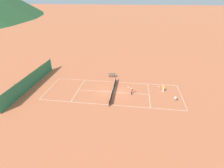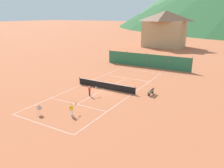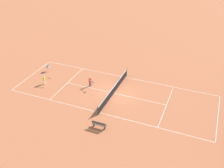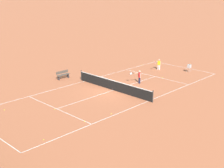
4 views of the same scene
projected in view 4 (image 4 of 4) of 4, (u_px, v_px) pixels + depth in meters
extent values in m
plane|color=#B7603D|center=(113.00, 90.00, 28.87)|extent=(600.00, 600.00, 0.00)
cube|color=white|center=(183.00, 67.00, 36.98)|extent=(8.25, 0.05, 0.01)
cube|color=white|center=(148.00, 101.00, 26.14)|extent=(0.05, 23.85, 0.01)
cube|color=white|center=(84.00, 81.00, 31.61)|extent=(0.05, 23.85, 0.01)
cube|color=white|center=(57.00, 109.00, 24.51)|extent=(8.20, 0.05, 0.01)
cube|color=white|center=(155.00, 76.00, 33.24)|extent=(8.20, 0.05, 0.01)
cube|color=white|center=(113.00, 90.00, 28.87)|extent=(0.05, 12.80, 0.01)
cylinder|color=#2D2D2D|center=(153.00, 96.00, 25.68)|extent=(0.08, 0.08, 1.06)
cylinder|color=#2D2D2D|center=(81.00, 75.00, 31.75)|extent=(0.08, 0.08, 1.06)
cube|color=black|center=(113.00, 86.00, 28.74)|extent=(9.10, 0.02, 0.91)
cube|color=white|center=(113.00, 81.00, 28.59)|extent=(9.10, 0.04, 0.06)
cylinder|color=#23284C|center=(140.00, 81.00, 30.73)|extent=(0.11, 0.11, 0.62)
cylinder|color=#23284C|center=(139.00, 80.00, 30.91)|extent=(0.11, 0.11, 0.62)
cube|color=red|center=(140.00, 75.00, 30.66)|extent=(0.34, 0.28, 0.48)
sphere|color=beige|center=(140.00, 71.00, 30.55)|extent=(0.19, 0.19, 0.19)
cylinder|color=beige|center=(140.00, 76.00, 30.49)|extent=(0.07, 0.07, 0.48)
cylinder|color=beige|center=(137.00, 73.00, 30.69)|extent=(0.27, 0.46, 0.07)
cylinder|color=black|center=(133.00, 73.00, 30.58)|extent=(0.12, 0.21, 0.03)
torus|color=black|center=(131.00, 73.00, 30.50)|extent=(0.14, 0.26, 0.28)
cylinder|color=silver|center=(131.00, 73.00, 30.50)|extent=(0.11, 0.23, 0.25)
cylinder|color=white|center=(160.00, 67.00, 35.75)|extent=(0.11, 0.11, 0.59)
cylinder|color=white|center=(158.00, 67.00, 35.83)|extent=(0.11, 0.11, 0.59)
cube|color=yellow|center=(159.00, 63.00, 35.63)|extent=(0.32, 0.23, 0.46)
sphere|color=tan|center=(159.00, 60.00, 35.53)|extent=(0.18, 0.18, 0.18)
cylinder|color=tan|center=(160.00, 63.00, 35.55)|extent=(0.07, 0.07, 0.46)
cylinder|color=tan|center=(157.00, 62.00, 35.47)|extent=(0.19, 0.46, 0.07)
cylinder|color=black|center=(156.00, 62.00, 35.19)|extent=(0.08, 0.21, 0.03)
torus|color=red|center=(155.00, 63.00, 34.98)|extent=(0.10, 0.28, 0.28)
cylinder|color=silver|center=(155.00, 63.00, 34.98)|extent=(0.07, 0.24, 0.25)
sphere|color=#CCE033|center=(55.00, 109.00, 24.36)|extent=(0.07, 0.07, 0.07)
sphere|color=#CCE033|center=(142.00, 65.00, 38.03)|extent=(0.07, 0.07, 0.07)
sphere|color=#CCE033|center=(4.00, 110.00, 24.22)|extent=(0.07, 0.07, 0.07)
sphere|color=#CCE033|center=(111.00, 114.00, 23.47)|extent=(0.07, 0.07, 0.07)
sphere|color=#CCE033|center=(85.00, 121.00, 22.17)|extent=(0.07, 0.07, 0.07)
sphere|color=#CCE033|center=(162.00, 77.00, 32.82)|extent=(0.07, 0.07, 0.07)
sphere|color=#CCE033|center=(44.00, 140.00, 19.52)|extent=(0.07, 0.07, 0.07)
cylinder|color=#B7B7BC|center=(191.00, 70.00, 34.76)|extent=(0.02, 0.02, 0.55)
cylinder|color=#B7B7BC|center=(188.00, 69.00, 34.99)|extent=(0.02, 0.02, 0.55)
cylinder|color=#B7B7BC|center=(189.00, 71.00, 34.53)|extent=(0.02, 0.02, 0.55)
cylinder|color=#B7B7BC|center=(187.00, 70.00, 34.75)|extent=(0.02, 0.02, 0.55)
cube|color=#B7B7BC|center=(189.00, 68.00, 34.67)|extent=(0.34, 0.34, 0.02)
cube|color=#B7B7BC|center=(190.00, 66.00, 34.74)|extent=(0.34, 0.02, 0.34)
cube|color=#B7B7BC|center=(188.00, 66.00, 34.51)|extent=(0.34, 0.02, 0.34)
cube|color=#B7B7BC|center=(191.00, 66.00, 34.51)|extent=(0.02, 0.34, 0.34)
cube|color=#B7B7BC|center=(188.00, 66.00, 34.74)|extent=(0.02, 0.34, 0.34)
sphere|color=#CCE033|center=(190.00, 67.00, 34.62)|extent=(0.07, 0.07, 0.07)
sphere|color=#CCE033|center=(191.00, 67.00, 34.64)|extent=(0.07, 0.07, 0.07)
sphere|color=#CCE033|center=(189.00, 67.00, 34.60)|extent=(0.07, 0.07, 0.07)
sphere|color=#CCE033|center=(189.00, 67.00, 34.53)|extent=(0.07, 0.07, 0.07)
sphere|color=#CCE033|center=(190.00, 67.00, 34.63)|extent=(0.07, 0.07, 0.07)
sphere|color=#CCE033|center=(190.00, 67.00, 34.68)|extent=(0.07, 0.07, 0.07)
sphere|color=#CCE033|center=(189.00, 67.00, 34.58)|extent=(0.07, 0.07, 0.07)
sphere|color=#CCE033|center=(190.00, 67.00, 34.53)|extent=(0.07, 0.07, 0.07)
sphere|color=#CCE033|center=(188.00, 67.00, 34.63)|extent=(0.07, 0.07, 0.07)
sphere|color=#CCE033|center=(189.00, 66.00, 34.75)|extent=(0.07, 0.07, 0.07)
sphere|color=#CCE033|center=(189.00, 67.00, 34.57)|extent=(0.07, 0.07, 0.07)
sphere|color=#CCE033|center=(188.00, 67.00, 34.69)|extent=(0.07, 0.07, 0.07)
sphere|color=#CCE033|center=(188.00, 66.00, 34.69)|extent=(0.07, 0.07, 0.07)
sphere|color=#CCE033|center=(190.00, 66.00, 34.61)|extent=(0.07, 0.07, 0.07)
sphere|color=#CCE033|center=(189.00, 66.00, 34.76)|extent=(0.07, 0.07, 0.07)
cube|color=#51473D|center=(63.00, 75.00, 32.28)|extent=(0.36, 1.50, 0.05)
cube|color=#51473D|center=(62.00, 72.00, 32.31)|extent=(0.04, 1.50, 0.28)
cube|color=#333338|center=(68.00, 76.00, 32.75)|extent=(0.32, 0.06, 0.44)
cube|color=#333338|center=(59.00, 78.00, 31.94)|extent=(0.32, 0.06, 0.44)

